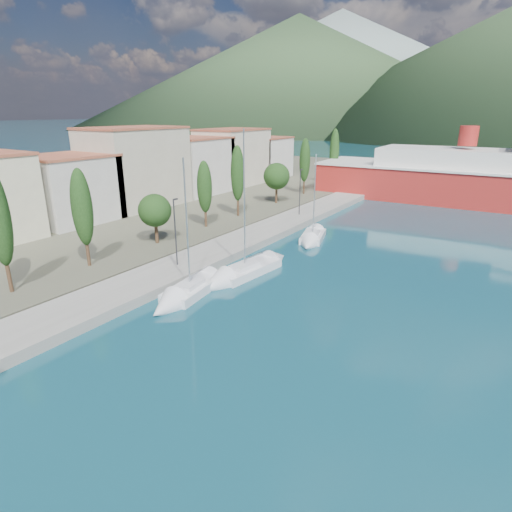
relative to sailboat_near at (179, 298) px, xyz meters
The scene contains 9 objects.
ground 110.08m from the sailboat_near, 87.63° to the left, with size 1400.00×1400.00×0.00m, color #144756.
quay 16.59m from the sailboat_near, 105.55° to the left, with size 5.00×88.00×0.80m, color gray.
land_strip 49.77m from the sailboat_near, 148.53° to the left, with size 70.00×148.00×0.70m, color #565644.
town_buildings 38.78m from the sailboat_near, 135.59° to the left, with size 9.20×69.20×11.30m.
tree_row 26.37m from the sailboat_near, 115.76° to the left, with size 3.97×63.94×10.33m.
lamp_posts 8.06m from the sailboat_near, 128.62° to the left, with size 0.15×45.61×6.06m.
sailboat_near is the anchor object (origin of this frame).
sailboat_mid 5.79m from the sailboat_near, 81.99° to the left, with size 3.52×9.75×13.73m.
sailboat_far 19.65m from the sailboat_near, 85.12° to the left, with size 4.25×7.56×10.59m.
Camera 1 is at (17.00, -12.10, 14.08)m, focal length 30.00 mm.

